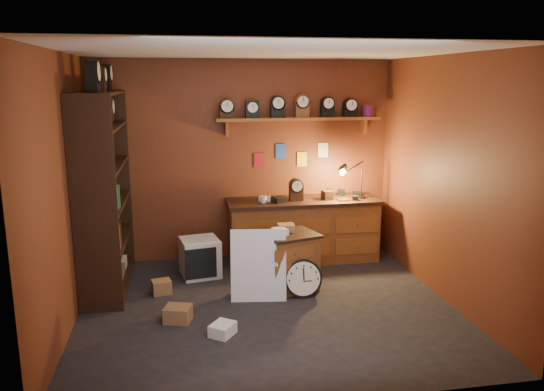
{
  "coord_description": "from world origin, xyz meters",
  "views": [
    {
      "loc": [
        -0.9,
        -5.3,
        2.43
      ],
      "look_at": [
        0.11,
        0.35,
        1.17
      ],
      "focal_mm": 35.0,
      "sensor_mm": 36.0,
      "label": 1
    }
  ],
  "objects": [
    {
      "name": "low_cabinet",
      "position": [
        0.36,
        0.5,
        0.37
      ],
      "size": [
        0.72,
        0.65,
        0.77
      ],
      "rotation": [
        0.0,
        0.0,
        0.29
      ],
      "color": "brown",
      "rests_on": "ground"
    },
    {
      "name": "workbench",
      "position": [
        0.74,
        1.47,
        0.47
      ],
      "size": [
        2.06,
        0.66,
        1.36
      ],
      "color": "brown",
      "rests_on": "ground"
    },
    {
      "name": "floor_box_c",
      "position": [
        -1.14,
        0.61,
        0.08
      ],
      "size": [
        0.25,
        0.22,
        0.16
      ],
      "primitive_type": "cube",
      "rotation": [
        0.0,
        0.0,
        0.21
      ],
      "color": "olive",
      "rests_on": "ground"
    },
    {
      "name": "floor_box_a",
      "position": [
        -0.96,
        -0.16,
        0.08
      ],
      "size": [
        0.31,
        0.29,
        0.16
      ],
      "primitive_type": "cube",
      "rotation": [
        0.0,
        0.0,
        -0.3
      ],
      "color": "olive",
      "rests_on": "ground"
    },
    {
      "name": "mini_fridge",
      "position": [
        -0.67,
        1.11,
        0.24
      ],
      "size": [
        0.53,
        0.55,
        0.48
      ],
      "rotation": [
        0.0,
        0.0,
        0.17
      ],
      "color": "silver",
      "rests_on": "ground"
    },
    {
      "name": "shelving_unit",
      "position": [
        -1.79,
        0.98,
        1.25
      ],
      "size": [
        0.47,
        1.6,
        2.58
      ],
      "color": "black",
      "rests_on": "ground"
    },
    {
      "name": "floor",
      "position": [
        0.0,
        0.0,
        0.0
      ],
      "size": [
        4.0,
        4.0,
        0.0
      ],
      "primitive_type": "plane",
      "color": "black",
      "rests_on": "ground"
    },
    {
      "name": "floor_box_b",
      "position": [
        -0.54,
        -0.55,
        0.06
      ],
      "size": [
        0.3,
        0.31,
        0.12
      ],
      "primitive_type": "cube",
      "rotation": [
        0.0,
        0.0,
        -0.64
      ],
      "color": "white",
      "rests_on": "ground"
    },
    {
      "name": "white_panel",
      "position": [
        -0.06,
        0.25,
        0.0
      ],
      "size": [
        0.64,
        0.25,
        0.82
      ],
      "primitive_type": "cube",
      "rotation": [
        -0.17,
        0.0,
        -0.13
      ],
      "color": "silver",
      "rests_on": "ground"
    },
    {
      "name": "room_shell",
      "position": [
        0.04,
        0.11,
        1.72
      ],
      "size": [
        4.02,
        3.62,
        2.71
      ],
      "color": "brown",
      "rests_on": "ground"
    },
    {
      "name": "big_round_clock",
      "position": [
        0.45,
        0.24,
        0.22
      ],
      "size": [
        0.44,
        0.15,
        0.44
      ],
      "color": "black",
      "rests_on": "ground"
    }
  ]
}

